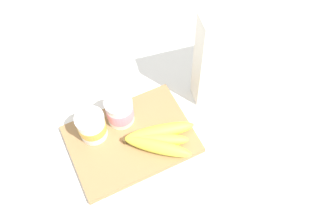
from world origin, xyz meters
TOP-DOWN VIEW (x-y plane):
  - ground_plane at (0.00, 0.00)m, footprint 2.40×2.40m
  - cutting_board at (0.00, 0.00)m, footprint 0.32×0.23m
  - cereal_box at (0.31, 0.03)m, footprint 0.20×0.09m
  - yogurt_cup_front at (-0.08, 0.05)m, footprint 0.08×0.08m
  - yogurt_cup_back at (-0.00, 0.07)m, footprint 0.07×0.07m
  - banana_bunch at (0.06, -0.04)m, footprint 0.20×0.15m

SIDE VIEW (x-z plane):
  - ground_plane at x=0.00m, z-range 0.00..0.00m
  - cutting_board at x=0.00m, z-range 0.00..0.02m
  - banana_bunch at x=0.06m, z-range 0.02..0.05m
  - yogurt_cup_back at x=0.00m, z-range 0.02..0.10m
  - yogurt_cup_front at x=-0.08m, z-range 0.02..0.10m
  - cereal_box at x=0.31m, z-range 0.00..0.30m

